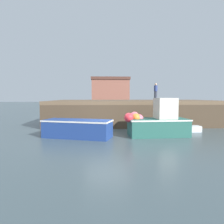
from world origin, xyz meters
TOP-DOWN VIEW (x-y plane):
  - ground at (0.00, 0.00)m, footprint 120.00×160.00m
  - pier at (2.55, 6.07)m, footprint 14.16×8.56m
  - fishing_boat_near_left at (-1.62, -0.50)m, footprint 4.00×2.45m
  - fishing_boat_near_right at (2.91, -0.22)m, footprint 3.70×1.78m
  - rowboat at (5.03, 1.11)m, footprint 1.97×0.69m
  - dockworker at (4.97, 8.50)m, footprint 0.34×0.34m
  - warehouse at (1.21, 28.66)m, footprint 6.99×6.63m

SIDE VIEW (x-z plane):
  - ground at x=0.00m, z-range -0.10..0.00m
  - rowboat at x=5.03m, z-range -0.02..0.40m
  - fishing_boat_near_left at x=-1.62m, z-range 0.03..1.02m
  - fishing_boat_near_right at x=2.91m, z-range -0.31..1.87m
  - pier at x=2.55m, z-range 0.66..2.59m
  - dockworker at x=4.97m, z-range 1.92..3.56m
  - warehouse at x=1.21m, z-range 0.02..5.80m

